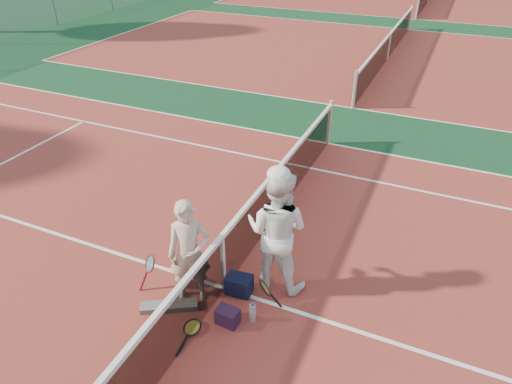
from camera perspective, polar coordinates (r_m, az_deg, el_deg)
ground at (r=7.07m, az=-3.97°, el=-11.93°), size 130.00×130.00×0.00m
court_main at (r=7.06m, az=-3.97°, el=-11.91°), size 23.77×10.97×0.01m
court_far_a at (r=18.77m, az=16.08°, el=15.67°), size 23.77×10.97×0.01m
court_far_b at (r=31.92m, az=20.65°, el=21.30°), size 23.77×10.97×0.01m
net_main at (r=6.72m, az=-4.13°, el=-8.79°), size 0.10×10.98×1.02m
net_far_a at (r=18.64m, az=16.32°, el=17.15°), size 0.10×10.98×1.02m
player_a at (r=6.46m, az=-8.33°, el=-7.52°), size 0.71×0.64×1.64m
player_b at (r=6.55m, az=2.65°, el=-4.83°), size 0.95×0.74×1.94m
racket_red at (r=7.09m, az=-12.98°, el=-9.65°), size 0.39×0.40×0.55m
racket_black_held at (r=6.56m, az=1.13°, el=-12.85°), size 0.43×0.41×0.53m
racket_spare at (r=6.52m, az=-7.99°, el=-16.51°), size 0.31×0.62×0.08m
sports_bag_navy at (r=6.89m, az=-2.12°, el=-11.51°), size 0.40×0.30×0.30m
sports_bag_purple at (r=6.50m, az=-3.58°, el=-15.26°), size 0.32×0.23×0.25m
net_cover_canvas at (r=6.85m, az=-10.80°, el=-13.83°), size 0.80×0.56×0.09m
water_bottle at (r=6.50m, az=-0.42°, el=-14.89°), size 0.09×0.09×0.30m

